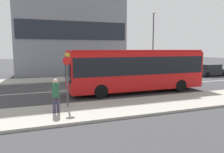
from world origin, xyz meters
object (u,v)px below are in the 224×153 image
object	(u,v)px
parked_car_0	(175,72)
pedestrian_near_stop	(56,93)
bus_stop_sign	(67,77)
city_bus	(136,68)
street_lamp	(153,37)
parked_car_1	(210,70)

from	to	relation	value
parked_car_0	pedestrian_near_stop	distance (m)	17.35
parked_car_0	bus_stop_sign	size ratio (longest dim) A/B	1.52
city_bus	street_lamp	world-z (taller)	street_lamp
pedestrian_near_stop	street_lamp	distance (m)	17.62
parked_car_1	pedestrian_near_stop	xyz separation A→B (m)	(-19.41, -9.71, 0.45)
street_lamp	bus_stop_sign	bearing A→B (deg)	-137.52
parked_car_0	pedestrian_near_stop	bearing A→B (deg)	-145.62
pedestrian_near_stop	bus_stop_sign	size ratio (longest dim) A/B	0.61
parked_car_0	bus_stop_sign	bearing A→B (deg)	-147.04
pedestrian_near_stop	street_lamp	xyz separation A→B (m)	(12.57, 11.83, 3.54)
bus_stop_sign	pedestrian_near_stop	bearing A→B (deg)	-126.57
city_bus	parked_car_0	distance (m)	9.90
city_bus	pedestrian_near_stop	world-z (taller)	city_bus
city_bus	parked_car_1	size ratio (longest dim) A/B	2.52
parked_car_1	street_lamp	xyz separation A→B (m)	(-6.84, 2.12, 3.99)
parked_car_1	street_lamp	distance (m)	8.19
city_bus	bus_stop_sign	world-z (taller)	city_bus
street_lamp	parked_car_0	bearing A→B (deg)	-49.46
parked_car_0	parked_car_1	xyz separation A→B (m)	(5.09, -0.08, 0.01)
city_bus	parked_car_0	xyz separation A→B (m)	(7.89, 5.86, -1.20)
parked_car_1	street_lamp	size ratio (longest dim) A/B	0.55
parked_car_1	pedestrian_near_stop	bearing A→B (deg)	-153.42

